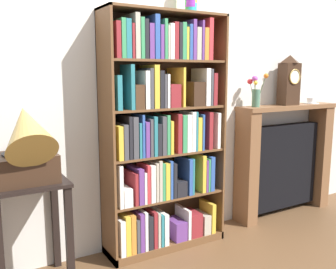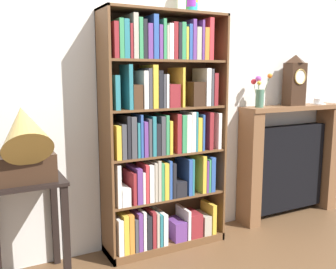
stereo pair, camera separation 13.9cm
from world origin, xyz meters
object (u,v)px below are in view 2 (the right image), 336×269
gramophone (24,144)px  fireplace_mantel (289,162)px  side_table_left (27,210)px  mantel_clock (295,80)px  bookshelf (162,139)px  teacup_with_saucer (318,102)px  flower_vase (260,93)px

gramophone → fireplace_mantel: 2.43m
side_table_left → fireplace_mantel: size_ratio=0.64×
fireplace_mantel → gramophone: bearing=-175.5°
gramophone → mantel_clock: bearing=4.0°
bookshelf → teacup_with_saucer: 1.72m
bookshelf → gramophone: 1.01m
mantel_clock → bookshelf: bearing=-178.5°
gramophone → teacup_with_saucer: bearing=3.6°
flower_vase → mantel_clock: bearing=0.1°
side_table_left → mantel_clock: mantel_clock is taller
gramophone → flower_vase: (1.97, 0.17, 0.25)m
fireplace_mantel → mantel_clock: mantel_clock is taller
flower_vase → teacup_with_saucer: (0.74, 0.00, -0.11)m
gramophone → mantel_clock: mantel_clock is taller
gramophone → flower_vase: size_ratio=1.90×
mantel_clock → fireplace_mantel: bearing=77.8°
side_table_left → fireplace_mantel: 2.39m
gramophone → flower_vase: 1.99m
teacup_with_saucer → side_table_left: bearing=-178.0°
bookshelf → mantel_clock: bookshelf is taller
bookshelf → fireplace_mantel: size_ratio=1.63×
bookshelf → mantel_clock: 1.44m
gramophone → mantel_clock: 2.41m
bookshelf → fireplace_mantel: 1.43m
fireplace_mantel → side_table_left: bearing=-177.2°
gramophone → teacup_with_saucer: size_ratio=3.81×
mantel_clock → flower_vase: size_ratio=1.57×
gramophone → teacup_with_saucer: gramophone is taller
flower_vase → teacup_with_saucer: 0.75m
gramophone → flower_vase: flower_vase is taller
side_table_left → flower_vase: (1.97, 0.09, 0.69)m
bookshelf → gramophone: bookshelf is taller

